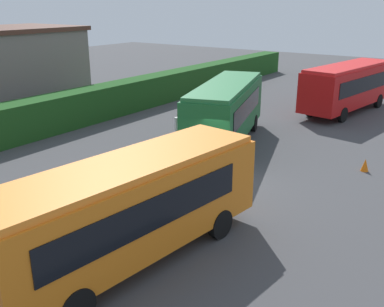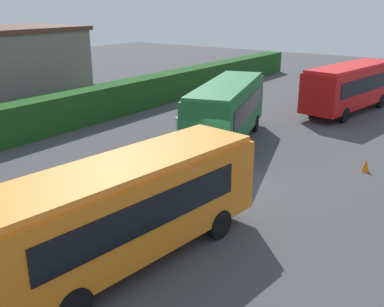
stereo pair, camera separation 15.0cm
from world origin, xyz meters
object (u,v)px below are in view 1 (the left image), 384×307
at_px(bus_green, 226,109).
at_px(bus_red, 348,85).
at_px(person_far, 179,128).
at_px(traffic_cone, 365,165).
at_px(person_right, 147,182).
at_px(bus_orange, 131,205).

xyz_separation_m(bus_green, bus_red, (11.25, -3.28, 0.00)).
distance_m(bus_red, person_far, 13.97).
bearing_deg(person_far, bus_green, 71.57).
bearing_deg(traffic_cone, person_right, 145.92).
bearing_deg(bus_green, person_right, 173.63).
bearing_deg(bus_red, person_right, -175.95).
height_order(bus_orange, bus_green, bus_green).
distance_m(bus_orange, person_far, 11.73).
relative_size(bus_red, traffic_cone, 16.32).
relative_size(bus_orange, bus_green, 1.00).
distance_m(bus_orange, bus_red, 23.07).
distance_m(bus_red, traffic_cone, 12.23).
distance_m(bus_green, traffic_cone, 7.76).
bearing_deg(bus_green, bus_red, -33.97).
height_order(bus_green, traffic_cone, bus_green).
height_order(bus_red, traffic_cone, bus_red).
xyz_separation_m(person_right, traffic_cone, (8.63, -5.84, -0.71)).
xyz_separation_m(person_far, traffic_cone, (1.57, -9.56, -0.61)).
distance_m(bus_orange, person_right, 3.82).
relative_size(bus_red, person_far, 5.64).
relative_size(bus_red, person_right, 5.22).
height_order(bus_orange, traffic_cone, bus_orange).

